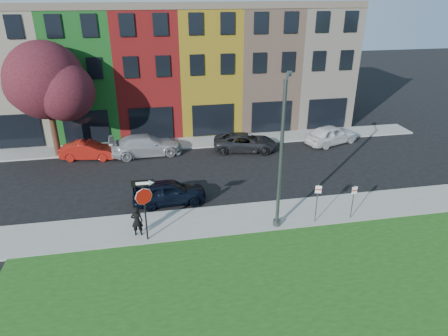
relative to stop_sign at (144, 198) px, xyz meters
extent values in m
plane|color=black|center=(5.60, -1.88, -2.45)|extent=(120.00, 120.00, 0.00)
cube|color=gray|center=(7.60, 1.12, -2.39)|extent=(40.00, 3.00, 0.12)
cube|color=gray|center=(2.60, 13.12, -2.39)|extent=(40.00, 2.40, 0.12)
cube|color=beige|center=(-9.40, 19.32, 2.55)|extent=(5.00, 10.00, 10.00)
cube|color=#25882C|center=(-4.40, 19.32, 2.55)|extent=(5.00, 10.00, 10.00)
cube|color=#A71B1B|center=(0.60, 19.32, 2.55)|extent=(5.00, 10.00, 10.00)
cube|color=gold|center=(5.60, 19.32, 2.55)|extent=(5.00, 10.00, 10.00)
cube|color=#92725E|center=(10.60, 19.32, 2.55)|extent=(5.00, 10.00, 10.00)
cube|color=#BCB09F|center=(15.60, 19.32, 2.55)|extent=(5.00, 10.00, 10.00)
cube|color=black|center=(3.10, 14.26, -0.95)|extent=(30.00, 0.12, 2.60)
cylinder|color=black|center=(0.00, 0.02, -0.73)|extent=(0.08, 0.08, 3.20)
cylinder|color=silver|center=(0.00, 0.00, 0.07)|extent=(0.87, 0.05, 0.87)
cylinder|color=#981008|center=(0.00, -0.03, 0.07)|extent=(0.83, 0.04, 0.83)
cube|color=black|center=(0.00, 0.00, 0.77)|extent=(1.05, 0.07, 0.34)
cube|color=silver|center=(0.00, -0.03, 0.77)|extent=(0.66, 0.04, 0.14)
imported|color=black|center=(-0.46, 0.50, -1.54)|extent=(0.66, 0.50, 1.58)
imported|color=black|center=(1.32, 3.69, -1.74)|extent=(1.95, 4.30, 1.43)
imported|color=maroon|center=(-4.04, 11.42, -1.80)|extent=(2.61, 4.39, 1.30)
imported|color=#9F9FA3|center=(0.09, 11.38, -1.69)|extent=(3.04, 5.65, 1.53)
imported|color=black|center=(7.54, 10.86, -1.78)|extent=(4.11, 5.70, 1.34)
imported|color=silver|center=(14.65, 11.03, -1.69)|extent=(4.54, 5.57, 1.52)
cylinder|color=#4D5053|center=(6.66, 0.07, 1.48)|extent=(0.18, 0.18, 7.63)
cylinder|color=#4D5053|center=(6.66, 0.07, -2.18)|extent=(0.40, 0.40, 0.30)
cylinder|color=#4D5053|center=(7.05, 0.98, 5.20)|extent=(0.90, 1.88, 0.12)
cube|color=#4D5053|center=(7.49, 1.99, 5.15)|extent=(0.45, 0.60, 0.16)
cylinder|color=#4D5053|center=(8.75, 0.02, -1.21)|extent=(0.05, 0.05, 2.25)
cube|color=silver|center=(8.75, -0.01, -0.40)|extent=(0.31, 0.10, 0.42)
cube|color=#981008|center=(8.75, -0.03, -0.40)|extent=(0.31, 0.09, 0.06)
cylinder|color=#4D5053|center=(10.79, 0.02, -1.36)|extent=(0.05, 0.05, 1.95)
cube|color=silver|center=(10.79, -0.01, -0.65)|extent=(0.32, 0.06, 0.42)
cube|color=#981008|center=(10.79, -0.03, -0.65)|extent=(0.32, 0.05, 0.06)
cylinder|color=black|center=(-6.36, 12.32, -0.50)|extent=(0.44, 0.44, 3.66)
sphere|color=black|center=(-6.36, 12.32, 3.20)|extent=(5.34, 5.34, 5.34)
sphere|color=black|center=(-5.02, 11.52, 2.53)|extent=(4.01, 4.01, 4.01)
sphere|color=black|center=(-7.56, 13.25, 2.66)|extent=(3.74, 3.74, 3.74)
sphere|color=black|center=(-6.09, 12.85, 4.13)|extent=(3.21, 3.21, 3.21)
camera|label=1|loc=(0.65, -16.90, 9.03)|focal=32.00mm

